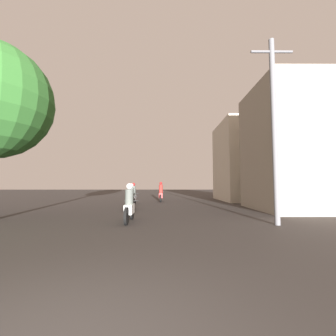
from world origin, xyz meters
name	(u,v)px	position (x,y,z in m)	size (l,w,h in m)	color
motorcycle_white	(129,206)	(-0.55, 7.25, 0.61)	(0.60, 1.99, 1.53)	black
motorcycle_black	(131,199)	(-1.13, 11.46, 0.62)	(0.60, 2.03, 1.53)	black
motorcycle_silver	(134,196)	(-1.53, 15.09, 0.64)	(0.60, 2.06, 1.59)	black
motorcycle_red	(161,194)	(0.44, 17.51, 0.68)	(0.60, 2.02, 1.69)	black
building_right_near	(295,148)	(8.46, 11.29, 3.63)	(4.76, 5.32, 7.25)	gray
building_right_far	(249,162)	(8.60, 19.10, 3.58)	(5.39, 6.44, 7.16)	beige
utility_pole_near	(274,125)	(4.98, 6.58, 3.71)	(1.60, 0.20, 7.09)	slate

